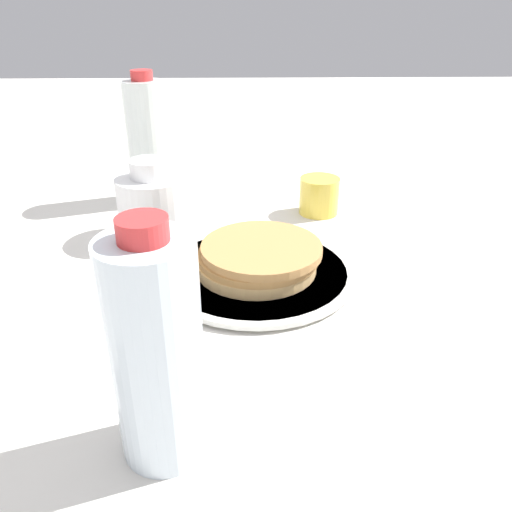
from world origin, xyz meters
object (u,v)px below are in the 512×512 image
Objects in this scene: cream_jug at (153,204)px; water_bottle_mid at (148,142)px; plate at (256,272)px; pancake_stack at (258,257)px; water_bottle_near at (157,352)px; juice_glass at (319,196)px.

cream_jug is 0.19m from water_bottle_mid.
plate is 0.39m from water_bottle_mid.
pancake_stack is 0.81× the size of water_bottle_near.
water_bottle_near is 0.91× the size of water_bottle_mid.
cream_jug reaches higher than plate.
cream_jug is (0.17, -0.14, 0.03)m from pancake_stack.
cream_jug is 0.54× the size of water_bottle_mid.
water_bottle_mid is at bearing -80.00° from water_bottle_near.
juice_glass reaches higher than pancake_stack.
water_bottle_near is at bearing 68.74° from juice_glass.
plate is at bearing -106.15° from water_bottle_near.
pancake_stack is 0.22m from cream_jug.
plate is at bearing 139.24° from cream_jug.
cream_jug is at bearing -39.96° from pancake_stack.
water_bottle_mid is at bearing -58.05° from plate.
cream_jug reaches higher than juice_glass.
pancake_stack is at bearing -106.64° from water_bottle_near.
water_bottle_mid reaches higher than plate.
pancake_stack is 1.36× the size of cream_jug.
water_bottle_near reaches higher than cream_jug.
plate is 0.33m from water_bottle_near.
water_bottle_near is (0.09, 0.30, 0.10)m from plate.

